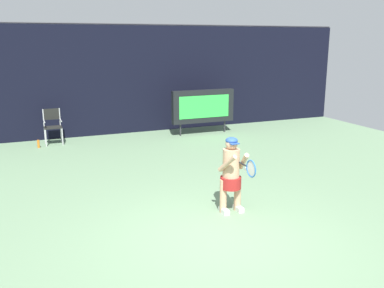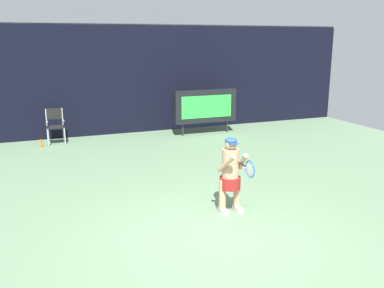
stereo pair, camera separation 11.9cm
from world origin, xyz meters
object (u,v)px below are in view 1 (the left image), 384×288
scoreboard (203,106)px  water_bottle (38,144)px  tennis_player (231,172)px  tennis_racket (250,168)px  umpire_chair (53,124)px

scoreboard → water_bottle: size_ratio=8.30×
scoreboard → water_bottle: 5.38m
tennis_player → tennis_racket: bearing=-77.1°
tennis_player → scoreboard: bearing=70.4°
umpire_chair → tennis_racket: tennis_racket is taller
scoreboard → umpire_chair: 4.88m
umpire_chair → scoreboard: bearing=-5.1°
umpire_chair → tennis_racket: 7.79m
umpire_chair → tennis_player: (2.58, -6.81, 0.14)m
scoreboard → tennis_player: size_ratio=1.55×
water_bottle → tennis_racket: (3.16, -6.97, 0.84)m
scoreboard → tennis_racket: bearing=-107.4°
scoreboard → umpire_chair: (-4.85, 0.43, -0.33)m
umpire_chair → water_bottle: 0.76m
scoreboard → tennis_racket: size_ratio=3.65×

